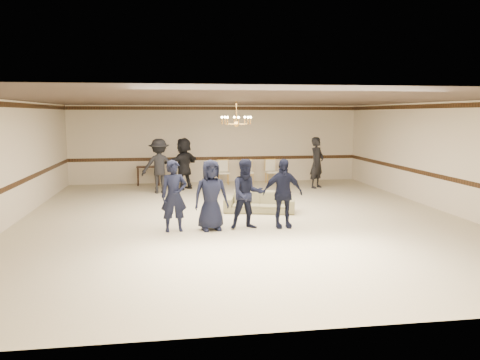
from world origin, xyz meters
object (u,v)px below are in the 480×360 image
object	(u,v)px
adult_left	(159,166)
adult_right	(317,163)
boy_a	(174,196)
boy_d	(283,193)
adult_mid	(184,164)
banquet_chair_mid	(247,172)
settee	(260,202)
banquet_chair_right	(271,172)
banquet_chair_left	(223,172)
chandelier	(236,113)
boy_c	(247,194)
console_table	(148,176)
boy_b	(211,195)

from	to	relation	value
adult_left	adult_right	bearing A→B (deg)	179.30
boy_a	boy_d	bearing A→B (deg)	-7.47
adult_mid	banquet_chair_mid	size ratio (longest dim) A/B	2.02
settee	adult_mid	bearing A→B (deg)	128.64
adult_left	banquet_chair_mid	world-z (taller)	adult_left
adult_left	banquet_chair_right	size ratio (longest dim) A/B	2.02
boy_a	banquet_chair_left	distance (m)	7.86
chandelier	banquet_chair_left	bearing A→B (deg)	87.77
chandelier	boy_c	size ratio (longest dim) A/B	0.54
adult_right	banquet_chair_left	size ratio (longest dim) A/B	2.02
chandelier	banquet_chair_left	distance (m)	5.78
console_table	adult_right	bearing A→B (deg)	-15.95
boy_a	settee	world-z (taller)	boy_a
settee	console_table	bearing A→B (deg)	135.01
boy_d	chandelier	bearing A→B (deg)	107.64
console_table	boy_d	bearing A→B (deg)	-66.62
chandelier	banquet_chair_right	xyz separation A→B (m)	(2.21, 5.26, -2.39)
adult_mid	boy_a	bearing A→B (deg)	38.49
boy_a	console_table	size ratio (longest dim) A/B	1.89
boy_d	banquet_chair_mid	xyz separation A→B (m)	(0.36, 7.57, -0.39)
boy_d	adult_left	bearing A→B (deg)	116.05
adult_left	console_table	xyz separation A→B (m)	(-0.48, 1.95, -0.60)
boy_a	adult_right	bearing A→B (deg)	40.39
adult_mid	banquet_chair_right	bearing A→B (deg)	148.46
banquet_chair_left	console_table	size ratio (longest dim) A/B	1.06
banquet_chair_mid	boy_d	bearing A→B (deg)	-90.21
boy_a	adult_mid	distance (m)	6.54
adult_left	adult_mid	world-z (taller)	same
chandelier	adult_left	bearing A→B (deg)	123.37
adult_right	boy_a	bearing A→B (deg)	-174.45
adult_right	settee	bearing A→B (deg)	-168.47
banquet_chair_left	console_table	distance (m)	3.01
chandelier	boy_b	bearing A→B (deg)	-112.54
boy_b	adult_mid	bearing A→B (deg)	84.62
banquet_chair_right	adult_right	bearing A→B (deg)	-47.32
adult_left	boy_d	bearing A→B (deg)	114.91
boy_b	adult_left	distance (m)	5.98
boy_b	settee	size ratio (longest dim) A/B	0.85
chandelier	banquet_chair_mid	distance (m)	5.90
adult_left	console_table	distance (m)	2.09
adult_right	banquet_chair_left	distance (m)	3.80
boy_a	settee	size ratio (longest dim) A/B	0.85
console_table	boy_b	bearing A→B (deg)	-78.40
boy_c	banquet_chair_left	distance (m)	7.58
adult_right	adult_left	bearing A→B (deg)	140.55
chandelier	boy_b	distance (m)	3.20
adult_mid	banquet_chair_right	distance (m)	3.80
boy_d	banquet_chair_right	size ratio (longest dim) A/B	1.79
boy_b	boy_c	world-z (taller)	same
boy_d	boy_a	bearing A→B (deg)	177.58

